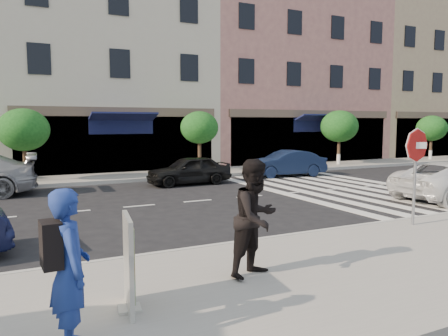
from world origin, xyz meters
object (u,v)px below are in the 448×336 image
walker (256,218)px  car_far_mid (189,170)px  photographer (70,269)px  car_far_right (286,163)px  stop_sign (416,154)px  poster_board (129,265)px

walker → car_far_mid: size_ratio=0.53×
photographer → car_far_right: 17.25m
walker → stop_sign: bearing=-6.4°
photographer → car_far_mid: photographer is taller
walker → car_far_right: 14.51m
stop_sign → car_far_right: (3.41, 10.36, -1.23)m
photographer → car_far_mid: bearing=-30.4°
car_far_mid → stop_sign: bearing=9.1°
photographer → car_far_right: size_ratio=0.46×
poster_board → car_far_mid: bearing=73.2°
photographer → stop_sign: bearing=-76.8°
car_far_mid → car_far_right: (5.28, 0.48, 0.03)m
stop_sign → photographer: stop_sign is taller
poster_board → car_far_mid: poster_board is taller
photographer → car_far_right: (11.60, 12.76, -0.40)m
poster_board → photographer: bearing=-131.5°
poster_board → car_far_right: 16.20m
photographer → car_far_mid: (6.32, 12.28, -0.43)m
poster_board → car_far_right: size_ratio=0.33×
car_far_mid → car_far_right: 5.30m
car_far_right → car_far_mid: bearing=-78.2°
stop_sign → walker: size_ratio=1.24×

